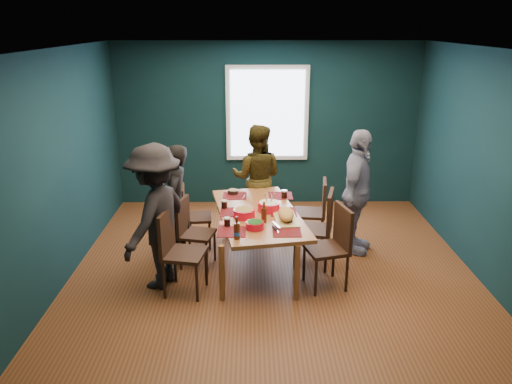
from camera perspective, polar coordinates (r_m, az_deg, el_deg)
room at (r=6.15m, az=1.95°, el=3.76°), size 5.01×5.01×2.71m
dining_table at (r=6.26m, az=0.26°, el=-2.90°), size 1.27×2.03×0.72m
chair_left_far at (r=6.89m, az=-7.50°, el=-2.24°), size 0.43×0.43×0.88m
chair_left_mid at (r=6.36m, az=-7.48°, el=-4.02°), size 0.48×0.48×0.89m
chair_left_near at (r=5.74m, az=-9.10°, el=-6.08°), size 0.52×0.52×0.99m
chair_right_far at (r=6.96m, az=6.91°, el=-1.73°), size 0.47×0.47×0.93m
chair_right_mid at (r=6.32m, az=7.40°, el=-3.54°), size 0.54×0.54×1.00m
chair_right_near at (r=5.87m, az=8.89°, el=-5.53°), size 0.54×0.54×0.98m
person_far_left at (r=6.49m, az=-9.19°, el=-1.29°), size 0.38×0.57×1.53m
person_back at (r=7.37m, az=0.11°, el=1.66°), size 0.87×0.73×1.59m
person_right at (r=6.71m, az=11.48°, el=-0.05°), size 0.75×1.07×1.68m
person_near_left at (r=5.83m, az=-11.41°, el=-2.81°), size 1.00×1.26×1.71m
bowl_salad at (r=6.05m, az=-1.36°, el=-2.41°), size 0.26×0.26×0.11m
bowl_dumpling at (r=6.26m, az=1.46°, el=-1.61°), size 0.28×0.28×0.26m
bowl_herbs at (r=5.73m, az=-0.12°, el=-3.78°), size 0.21×0.21×0.09m
cutting_board at (r=5.97m, az=3.44°, el=-2.65°), size 0.34×0.65×0.14m
small_bowl at (r=6.89m, az=-2.66°, el=0.04°), size 0.15×0.15×0.06m
beer_bottle_a at (r=5.45m, az=-2.20°, el=-4.47°), size 0.07×0.07×0.26m
beer_bottle_b at (r=5.89m, az=0.92°, el=-2.58°), size 0.07×0.07×0.26m
cola_glass_a at (r=5.80m, az=-3.31°, el=-3.38°), size 0.08×0.08×0.11m
cola_glass_b at (r=5.89m, az=3.90°, el=-3.14°), size 0.07×0.07×0.09m
cola_glass_c at (r=6.72m, az=3.25°, el=-0.21°), size 0.08×0.08×0.11m
cola_glass_d at (r=6.35m, az=-3.65°, el=-1.36°), size 0.08×0.08×0.11m
napkin_a at (r=6.25m, az=3.22°, el=-2.28°), size 0.19×0.19×0.00m
napkin_b at (r=5.92m, az=-3.60°, el=-3.53°), size 0.13×0.13×0.00m
napkin_c at (r=5.60m, az=3.81°, el=-4.90°), size 0.13×0.13×0.00m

